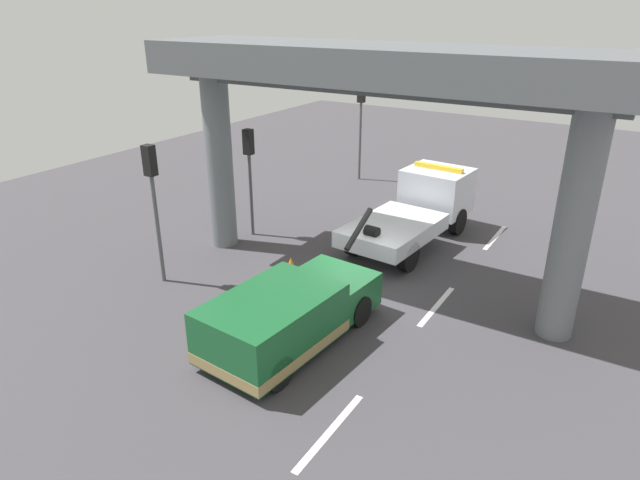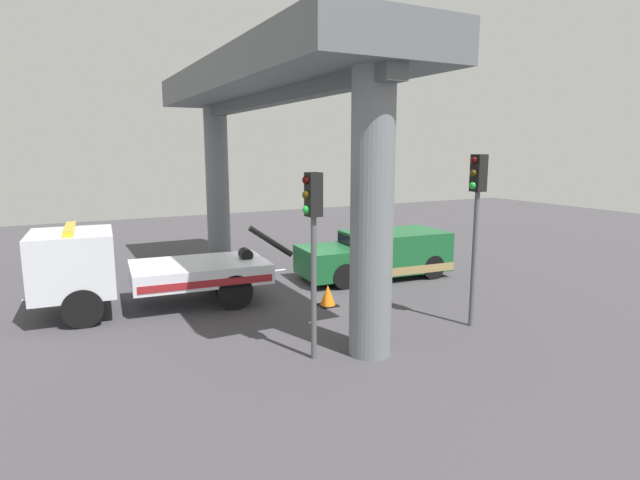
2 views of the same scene
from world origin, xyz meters
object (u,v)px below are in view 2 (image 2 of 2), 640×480
Objects in this scene: traffic_light_far at (313,225)px; tow_truck_white at (129,268)px; traffic_cone_orange at (328,296)px; towed_van_green at (380,255)px; traffic_light_near at (476,203)px.

tow_truck_white is at bearing -61.06° from traffic_light_far.
tow_truck_white reaches higher than traffic_cone_orange.
traffic_light_far reaches higher than towed_van_green.
towed_van_green is at bearing 179.54° from tow_truck_white.
traffic_cone_orange is at bearing -52.72° from traffic_light_near.
traffic_light_near is (-7.49, 5.41, 1.95)m from tow_truck_white.
tow_truck_white is 11.95× the size of traffic_cone_orange.
traffic_cone_orange is (3.26, 2.16, -0.49)m from towed_van_green.
towed_van_green is 3.94m from traffic_cone_orange.
tow_truck_white is 1.84× the size of traffic_light_far.
traffic_light_far is at bearing 118.94° from tow_truck_white.
towed_van_green is 7.85m from traffic_light_far.
traffic_light_near is at bearing 81.04° from towed_van_green.
traffic_light_near is 4.92m from traffic_cone_orange.
traffic_light_far is (5.34, 5.34, 2.14)m from towed_van_green.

